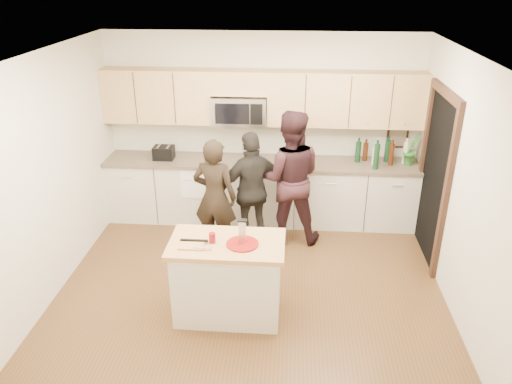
# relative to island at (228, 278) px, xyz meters

# --- Properties ---
(floor) EXTENTS (4.50, 4.50, 0.00)m
(floor) POSITION_rel_island_xyz_m (0.20, 0.58, -0.45)
(floor) COLOR brown
(floor) RESTS_ON ground
(room_shell) EXTENTS (4.52, 4.02, 2.71)m
(room_shell) POSITION_rel_island_xyz_m (0.20, 0.58, 1.28)
(room_shell) COLOR beige
(room_shell) RESTS_ON ground
(back_cabinetry) EXTENTS (4.50, 0.66, 0.94)m
(back_cabinetry) POSITION_rel_island_xyz_m (0.20, 2.27, 0.02)
(back_cabinetry) COLOR beige
(back_cabinetry) RESTS_ON ground
(upper_cabinetry) EXTENTS (4.50, 0.33, 0.75)m
(upper_cabinetry) POSITION_rel_island_xyz_m (0.24, 2.41, 1.39)
(upper_cabinetry) COLOR tan
(upper_cabinetry) RESTS_ON ground
(microwave) EXTENTS (0.76, 0.41, 0.40)m
(microwave) POSITION_rel_island_xyz_m (-0.11, 2.37, 1.20)
(microwave) COLOR silver
(microwave) RESTS_ON ground
(doorway) EXTENTS (0.06, 1.25, 2.20)m
(doorway) POSITION_rel_island_xyz_m (2.43, 1.48, 0.70)
(doorway) COLOR black
(doorway) RESTS_ON ground
(framed_picture) EXTENTS (0.30, 0.03, 0.38)m
(framed_picture) POSITION_rel_island_xyz_m (2.15, 2.56, 0.83)
(framed_picture) COLOR black
(framed_picture) RESTS_ON ground
(dish_towel) EXTENTS (0.34, 0.60, 0.48)m
(dish_towel) POSITION_rel_island_xyz_m (-0.75, 2.08, 0.35)
(dish_towel) COLOR white
(dish_towel) RESTS_ON ground
(island) EXTENTS (1.20, 0.70, 0.90)m
(island) POSITION_rel_island_xyz_m (0.00, 0.00, 0.00)
(island) COLOR beige
(island) RESTS_ON ground
(red_plate) EXTENTS (0.33, 0.33, 0.02)m
(red_plate) POSITION_rel_island_xyz_m (0.17, -0.04, 0.45)
(red_plate) COLOR maroon
(red_plate) RESTS_ON island
(box_grater) EXTENTS (0.09, 0.06, 0.25)m
(box_grater) POSITION_rel_island_xyz_m (0.16, 0.00, 0.59)
(box_grater) COLOR silver
(box_grater) RESTS_ON red_plate
(drink_glass) EXTENTS (0.07, 0.07, 0.11)m
(drink_glass) POSITION_rel_island_xyz_m (-0.15, -0.02, 0.50)
(drink_glass) COLOR maroon
(drink_glass) RESTS_ON island
(cutting_board) EXTENTS (0.25, 0.20, 0.02)m
(cutting_board) POSITION_rel_island_xyz_m (-0.35, -0.10, 0.45)
(cutting_board) COLOR tan
(cutting_board) RESTS_ON island
(tongs) EXTENTS (0.29, 0.03, 0.02)m
(tongs) POSITION_rel_island_xyz_m (-0.33, -0.04, 0.47)
(tongs) COLOR black
(tongs) RESTS_ON cutting_board
(knife) EXTENTS (0.19, 0.02, 0.01)m
(knife) POSITION_rel_island_xyz_m (-0.23, -0.18, 0.47)
(knife) COLOR silver
(knife) RESTS_ON cutting_board
(toaster) EXTENTS (0.29, 0.23, 0.19)m
(toaster) POSITION_rel_island_xyz_m (-1.21, 2.25, 0.58)
(toaster) COLOR black
(toaster) RESTS_ON back_cabinetry
(bottle_cluster) EXTENTS (0.75, 0.39, 0.41)m
(bottle_cluster) POSITION_rel_island_xyz_m (1.90, 2.29, 0.67)
(bottle_cluster) COLOR black
(bottle_cluster) RESTS_ON back_cabinetry
(orchid) EXTENTS (0.29, 0.30, 0.42)m
(orchid) POSITION_rel_island_xyz_m (2.30, 2.30, 0.70)
(orchid) COLOR #32752F
(orchid) RESTS_ON back_cabinetry
(woman_left) EXTENTS (0.63, 0.47, 1.57)m
(woman_left) POSITION_rel_island_xyz_m (-0.33, 1.32, 0.33)
(woman_left) COLOR black
(woman_left) RESTS_ON ground
(woman_center) EXTENTS (0.91, 0.71, 1.84)m
(woman_center) POSITION_rel_island_xyz_m (0.62, 1.71, 0.47)
(woman_center) COLOR black
(woman_center) RESTS_ON ground
(woman_right) EXTENTS (1.01, 0.76, 1.60)m
(woman_right) POSITION_rel_island_xyz_m (0.14, 1.53, 0.35)
(woman_right) COLOR black
(woman_right) RESTS_ON ground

